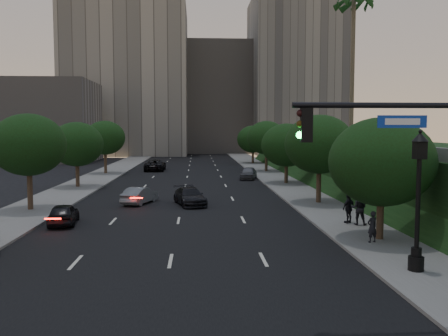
{
  "coord_description": "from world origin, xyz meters",
  "views": [
    {
      "loc": [
        1.15,
        -14.94,
        5.64
      ],
      "look_at": [
        2.57,
        9.89,
        3.6
      ],
      "focal_mm": 38.0,
      "sensor_mm": 36.0,
      "label": 1
    }
  ],
  "objects": [
    {
      "name": "tree_right_d",
      "position": [
        10.3,
        47.0,
        4.52
      ],
      "size": [
        5.2,
        5.2,
        6.74
      ],
      "color": "#38281C",
      "rests_on": "ground"
    },
    {
      "name": "pedestrian_a",
      "position": [
        9.63,
        7.27,
        0.92
      ],
      "size": [
        0.66,
        0.55,
        1.53
      ],
      "primitive_type": "imported",
      "rotation": [
        0.0,
        0.0,
        3.52
      ],
      "color": "black",
      "rests_on": "sidewalk_right"
    },
    {
      "name": "sedan_near_right",
      "position": [
        0.61,
        20.09,
        0.65
      ],
      "size": [
        2.86,
        4.78,
        1.3
      ],
      "primitive_type": "imported",
      "rotation": [
        0.0,
        0.0,
        0.25
      ],
      "color": "black",
      "rests_on": "ground"
    },
    {
      "name": "tree_left_c",
      "position": [
        -10.3,
        31.0,
        4.21
      ],
      "size": [
        5.0,
        5.0,
        6.34
      ],
      "color": "#38281C",
      "rests_on": "ground"
    },
    {
      "name": "tree_right_c",
      "position": [
        10.3,
        33.0,
        4.02
      ],
      "size": [
        5.2,
        5.2,
        6.24
      ],
      "color": "#38281C",
      "rests_on": "ground"
    },
    {
      "name": "office_block_left",
      "position": [
        -14.0,
        92.0,
        16.0
      ],
      "size": [
        26.0,
        20.0,
        32.0
      ],
      "primitive_type": "cube",
      "color": "gray",
      "rests_on": "ground"
    },
    {
      "name": "street_lamp",
      "position": [
        9.65,
        2.67,
        2.63
      ],
      "size": [
        0.64,
        0.64,
        5.62
      ],
      "color": "black",
      "rests_on": "ground"
    },
    {
      "name": "embankment",
      "position": [
        22.0,
        28.0,
        2.0
      ],
      "size": [
        18.0,
        90.0,
        4.0
      ],
      "primitive_type": "cube",
      "color": "black",
      "rests_on": "ground"
    },
    {
      "name": "sedan_near_left",
      "position": [
        -6.76,
        13.25,
        0.64
      ],
      "size": [
        1.94,
        3.9,
        1.28
      ],
      "primitive_type": "imported",
      "rotation": [
        0.0,
        0.0,
        3.26
      ],
      "color": "black",
      "rests_on": "ground"
    },
    {
      "name": "sedan_far_right",
      "position": [
        6.96,
        38.04,
        0.7
      ],
      "size": [
        2.52,
        4.36,
        1.39
      ],
      "primitive_type": "imported",
      "rotation": [
        0.0,
        0.0,
        -0.23
      ],
      "color": "#535459",
      "rests_on": "ground"
    },
    {
      "name": "sidewalk_right",
      "position": [
        10.25,
        30.0,
        0.07
      ],
      "size": [
        4.5,
        140.0,
        0.15
      ],
      "primitive_type": "cube",
      "color": "slate",
      "rests_on": "ground"
    },
    {
      "name": "sidewalk_left",
      "position": [
        -10.25,
        30.0,
        0.07
      ],
      "size": [
        4.5,
        140.0,
        0.15
      ],
      "primitive_type": "cube",
      "color": "slate",
      "rests_on": "ground"
    },
    {
      "name": "palm_far",
      "position": [
        16.0,
        30.0,
        17.64
      ],
      "size": [
        3.2,
        3.2,
        15.5
      ],
      "color": "#4C4233",
      "rests_on": "embankment"
    },
    {
      "name": "office_block_mid",
      "position": [
        6.0,
        102.0,
        13.0
      ],
      "size": [
        22.0,
        18.0,
        26.0
      ],
      "primitive_type": "cube",
      "color": "gray",
      "rests_on": "ground"
    },
    {
      "name": "sedan_mid_left",
      "position": [
        -3.18,
        20.93,
        0.64
      ],
      "size": [
        2.57,
        4.14,
        1.29
      ],
      "primitive_type": "imported",
      "rotation": [
        0.0,
        0.0,
        2.81
      ],
      "color": "slate",
      "rests_on": "ground"
    },
    {
      "name": "road_surface",
      "position": [
        0.0,
        30.0,
        0.01
      ],
      "size": [
        16.0,
        140.0,
        0.02
      ],
      "primitive_type": "cube",
      "color": "black",
      "rests_on": "ground"
    },
    {
      "name": "tree_left_d",
      "position": [
        -10.3,
        45.0,
        4.58
      ],
      "size": [
        5.0,
        5.0,
        6.71
      ],
      "color": "#38281C",
      "rests_on": "ground"
    },
    {
      "name": "ground",
      "position": [
        0.0,
        0.0,
        0.0
      ],
      "size": [
        160.0,
        160.0,
        0.0
      ],
      "primitive_type": "plane",
      "color": "black",
      "rests_on": "ground"
    },
    {
      "name": "tree_right_e",
      "position": [
        10.3,
        62.0,
        4.02
      ],
      "size": [
        5.2,
        5.2,
        6.24
      ],
      "color": "#38281C",
      "rests_on": "ground"
    },
    {
      "name": "office_block_filler",
      "position": [
        -26.0,
        70.0,
        7.0
      ],
      "size": [
        18.0,
        16.0,
        14.0
      ],
      "primitive_type": "cube",
      "color": "gray",
      "rests_on": "ground"
    },
    {
      "name": "office_block_right",
      "position": [
        24.0,
        96.0,
        18.0
      ],
      "size": [
        20.0,
        22.0,
        36.0
      ],
      "primitive_type": "cube",
      "color": "gray",
      "rests_on": "ground"
    },
    {
      "name": "tree_right_b",
      "position": [
        10.3,
        20.0,
        4.52
      ],
      "size": [
        5.2,
        5.2,
        6.74
      ],
      "color": "#38281C",
      "rests_on": "ground"
    },
    {
      "name": "pedestrian_b",
      "position": [
        10.45,
        11.52,
        1.11
      ],
      "size": [
        1.13,
        1.01,
        1.93
      ],
      "primitive_type": "imported",
      "rotation": [
        0.0,
        0.0,
        2.78
      ],
      "color": "black",
      "rests_on": "sidewalk_right"
    },
    {
      "name": "tree_left_b",
      "position": [
        -10.3,
        18.0,
        4.58
      ],
      "size": [
        5.0,
        5.0,
        6.71
      ],
      "color": "#38281C",
      "rests_on": "ground"
    },
    {
      "name": "traffic_signal_mast",
      "position": [
        8.08,
        -1.99,
        3.67
      ],
      "size": [
        5.68,
        0.56,
        7.0
      ],
      "color": "black",
      "rests_on": "ground"
    },
    {
      "name": "tree_right_a",
      "position": [
        10.3,
        8.0,
        4.02
      ],
      "size": [
        5.2,
        5.2,
        6.24
      ],
      "color": "#38281C",
      "rests_on": "ground"
    },
    {
      "name": "parapet_wall",
      "position": [
        13.5,
        28.0,
        4.35
      ],
      "size": [
        0.35,
        90.0,
        0.7
      ],
      "primitive_type": "cube",
      "color": "slate",
      "rests_on": "embankment"
    },
    {
      "name": "sedan_far_left",
      "position": [
        -4.52,
        49.7,
        0.77
      ],
      "size": [
        2.67,
        5.62,
        1.55
      ],
      "primitive_type": "imported",
      "rotation": [
        0.0,
        0.0,
        3.12
      ],
      "color": "black",
      "rests_on": "ground"
    },
    {
      "name": "pedestrian_c",
      "position": [
        10.03,
        12.06,
        1.02
      ],
      "size": [
        1.08,
        0.92,
        1.74
      ],
      "primitive_type": "imported",
      "rotation": [
        0.0,
        0.0,
        3.74
      ],
      "color": "black",
      "rests_on": "sidewalk_right"
    }
  ]
}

